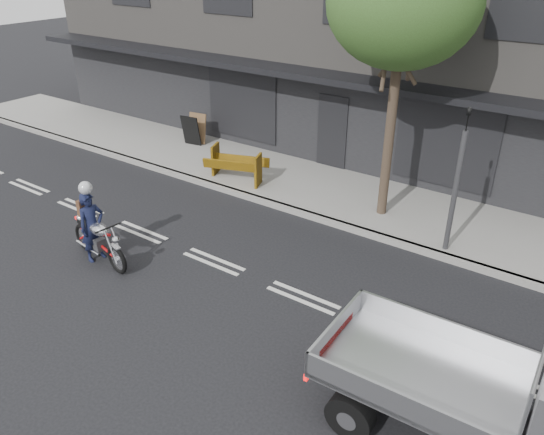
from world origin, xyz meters
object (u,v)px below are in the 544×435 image
Objects in this scene: construction_barrier at (231,167)px; rider at (92,227)px; sandwich_board at (191,131)px; motorcycle at (99,239)px; street_tree at (404,4)px; traffic_light_pole at (455,190)px.

rider is at bearing -89.97° from construction_barrier.
rider is 7.29m from sandwich_board.
street_tree is at bearing 60.69° from motorcycle.
construction_barrier is (-0.15, 4.92, 0.08)m from motorcycle.
sandwich_board is at bearing 33.70° from rider.
motorcycle is (-6.34, -4.77, -1.10)m from traffic_light_pole.
rider is at bearing -128.62° from street_tree.
sandwich_board is (-9.61, 1.82, -0.97)m from traffic_light_pole.
rider is 4.93m from construction_barrier.
street_tree is 8.95m from sandwich_board.
construction_barrier is at bearing -171.14° from street_tree.
traffic_light_pole is 8.01m from motorcycle.
street_tree is 3.91× the size of construction_barrier.
street_tree reaches higher than sandwich_board.
traffic_light_pole is (2.00, -0.85, -3.63)m from street_tree.
traffic_light_pole reaches higher than sandwich_board.
street_tree is 1.93× the size of traffic_light_pole.
traffic_light_pole is at bearing 45.33° from motorcycle.
sandwich_board is at bearing 124.76° from motorcycle.
motorcycle is 0.31m from rider.
street_tree is at bearing 8.86° from construction_barrier.
rider reaches higher than sandwich_board.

